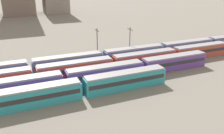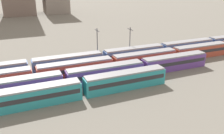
# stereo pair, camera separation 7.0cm
# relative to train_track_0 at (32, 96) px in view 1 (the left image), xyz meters

# --- Properties ---
(train_track_0) EXTENTS (55.80, 3.06, 3.75)m
(train_track_0) POSITION_rel_train_track_0_xyz_m (0.00, 0.00, 0.00)
(train_track_0) COLOR teal
(train_track_0) RESTS_ON ground_plane
(train_track_1) EXTENTS (74.70, 3.06, 3.75)m
(train_track_1) POSITION_rel_train_track_0_xyz_m (6.98, 5.20, 0.00)
(train_track_1) COLOR #6B429E
(train_track_1) RESTS_ON ground_plane
(train_track_2) EXTENTS (112.50, 3.06, 3.75)m
(train_track_2) POSITION_rel_train_track_0_xyz_m (20.27, 10.40, 0.00)
(train_track_2) COLOR #BC4C38
(train_track_2) RESTS_ON ground_plane
(train_track_3) EXTENTS (112.50, 3.06, 3.75)m
(train_track_3) POSITION_rel_train_track_0_xyz_m (19.76, 15.60, 0.00)
(train_track_3) COLOR #4C70BC
(train_track_3) RESTS_ON ground_plane
(catenary_pole_1) EXTENTS (0.24, 3.20, 9.44)m
(catenary_pole_1) POSITION_rel_train_track_0_xyz_m (19.15, 18.42, 3.36)
(catenary_pole_1) COLOR #4C4C51
(catenary_pole_1) RESTS_ON ground_plane
(catenary_pole_3) EXTENTS (0.24, 3.20, 8.94)m
(catenary_pole_3) POSITION_rel_train_track_0_xyz_m (29.20, 18.41, 3.10)
(catenary_pole_3) COLOR #4C4C51
(catenary_pole_3) RESTS_ON ground_plane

